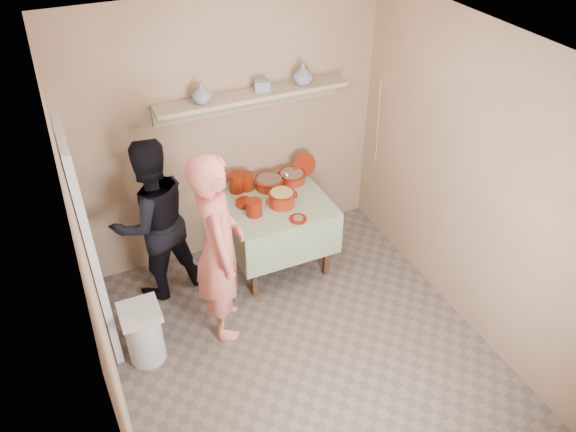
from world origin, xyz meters
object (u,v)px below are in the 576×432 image
person_cook (219,248)px  serving_table (275,210)px  person_helper (153,221)px  trash_bin (144,334)px  cazuela_rice (282,198)px

person_cook → serving_table: (0.76, 0.61, -0.23)m
serving_table → person_cook: bearing=-141.0°
person_helper → trash_bin: size_ratio=2.84×
person_helper → trash_bin: person_helper is taller
serving_table → person_helper: bearing=175.4°
person_helper → person_cook: bearing=107.0°
person_cook → cazuela_rice: size_ratio=5.31×
person_helper → serving_table: (1.15, -0.09, -0.15)m
person_helper → cazuela_rice: 1.19m
person_helper → trash_bin: (-0.33, -0.80, -0.51)m
person_helper → cazuela_rice: bearing=158.3°
cazuela_rice → serving_table: bearing=103.8°
person_cook → trash_bin: 0.94m
serving_table → cazuela_rice: size_ratio=2.95×
person_cook → trash_bin: size_ratio=3.13×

